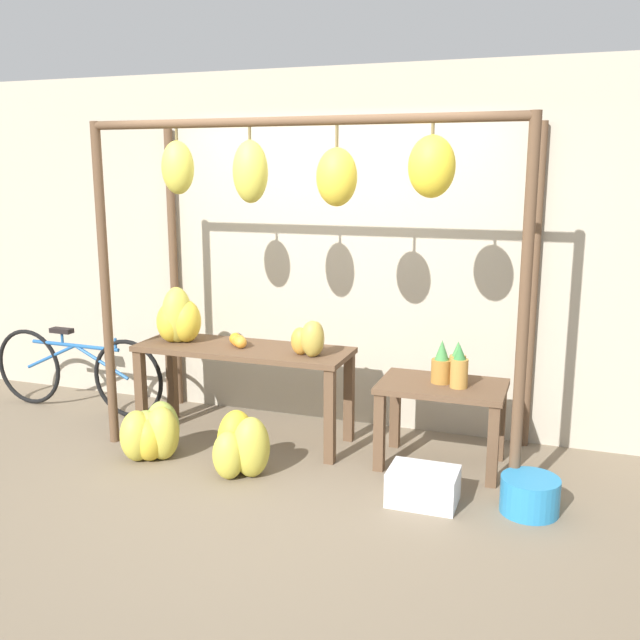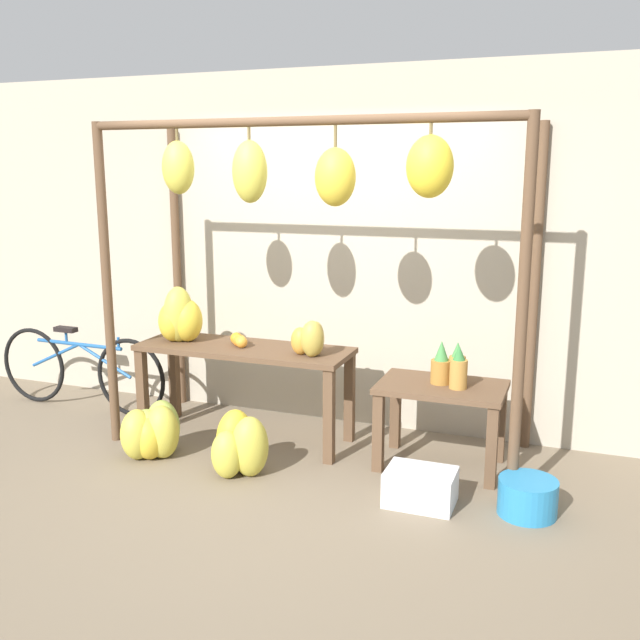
{
  "view_description": "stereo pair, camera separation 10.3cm",
  "coord_description": "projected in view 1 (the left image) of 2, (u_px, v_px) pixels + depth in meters",
  "views": [
    {
      "loc": [
        1.71,
        -3.94,
        2.04
      ],
      "look_at": [
        0.05,
        0.77,
        0.98
      ],
      "focal_mm": 40.0,
      "sensor_mm": 36.0,
      "label": 1
    },
    {
      "loc": [
        1.81,
        -3.9,
        2.04
      ],
      "look_at": [
        0.05,
        0.77,
        0.98
      ],
      "focal_mm": 40.0,
      "sensor_mm": 36.0,
      "label": 2
    }
  ],
  "objects": [
    {
      "name": "orange_pile",
      "position": [
        238.0,
        341.0,
        5.36
      ],
      "size": [
        0.18,
        0.18,
        0.09
      ],
      "color": "orange",
      "rests_on": "display_table_main"
    },
    {
      "name": "stall_awning",
      "position": [
        313.0,
        209.0,
        4.72
      ],
      "size": [
        3.03,
        1.12,
        2.36
      ],
      "color": "brown",
      "rests_on": "ground_plane"
    },
    {
      "name": "ground_plane",
      "position": [
        273.0,
        490.0,
        4.61
      ],
      "size": [
        20.0,
        20.0,
        0.0
      ],
      "primitive_type": "plane",
      "color": "#756651"
    },
    {
      "name": "papaya_pile",
      "position": [
        311.0,
        340.0,
        5.07
      ],
      "size": [
        0.29,
        0.22,
        0.26
      ],
      "color": "gold",
      "rests_on": "display_table_main"
    },
    {
      "name": "banana_pile_ground_right",
      "position": [
        240.0,
        446.0,
        4.82
      ],
      "size": [
        0.48,
        0.42,
        0.43
      ],
      "color": "gold",
      "rests_on": "ground_plane"
    },
    {
      "name": "shop_wall_back",
      "position": [
        342.0,
        251.0,
        5.65
      ],
      "size": [
        8.0,
        0.08,
        2.8
      ],
      "color": "#B2A893",
      "rests_on": "ground_plane"
    },
    {
      "name": "display_table_side",
      "position": [
        442.0,
        401.0,
        4.92
      ],
      "size": [
        0.86,
        0.56,
        0.59
      ],
      "color": "brown",
      "rests_on": "ground_plane"
    },
    {
      "name": "banana_pile_on_table",
      "position": [
        178.0,
        318.0,
        5.5
      ],
      "size": [
        0.44,
        0.42,
        0.43
      ],
      "color": "gold",
      "rests_on": "display_table_main"
    },
    {
      "name": "display_table_main",
      "position": [
        243.0,
        362.0,
        5.38
      ],
      "size": [
        1.64,
        0.56,
        0.73
      ],
      "color": "brown",
      "rests_on": "ground_plane"
    },
    {
      "name": "blue_bucket",
      "position": [
        530.0,
        495.0,
        4.3
      ],
      "size": [
        0.35,
        0.35,
        0.22
      ],
      "color": "teal",
      "rests_on": "ground_plane"
    },
    {
      "name": "banana_pile_ground_left",
      "position": [
        152.0,
        434.0,
        5.1
      ],
      "size": [
        0.46,
        0.49,
        0.4
      ],
      "color": "gold",
      "rests_on": "ground_plane"
    },
    {
      "name": "pineapple_cluster",
      "position": [
        451.0,
        366.0,
        4.85
      ],
      "size": [
        0.26,
        0.21,
        0.3
      ],
      "color": "#A3702D",
      "rests_on": "display_table_side"
    },
    {
      "name": "fruit_crate_white",
      "position": [
        423.0,
        486.0,
        4.43
      ],
      "size": [
        0.42,
        0.31,
        0.22
      ],
      "color": "silver",
      "rests_on": "ground_plane"
    },
    {
      "name": "parked_bicycle",
      "position": [
        77.0,
        371.0,
        6.07
      ],
      "size": [
        1.71,
        0.09,
        0.71
      ],
      "color": "black",
      "rests_on": "ground_plane"
    }
  ]
}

